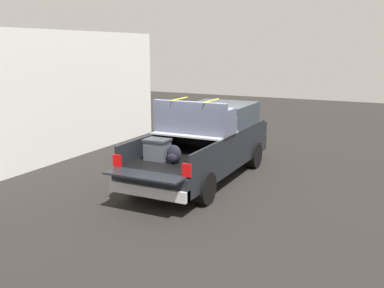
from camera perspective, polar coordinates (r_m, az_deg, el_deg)
ground_plane at (r=12.08m, az=1.27°, el=-4.55°), size 40.00×40.00×0.00m
pickup_truck at (r=12.17m, az=2.05°, el=0.30°), size 6.05×2.06×2.23m
building_facade at (r=14.28m, az=-17.47°, el=5.82°), size 10.72×0.36×4.04m
trash_can at (r=16.94m, az=-2.13°, el=2.15°), size 0.60×0.60×0.98m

